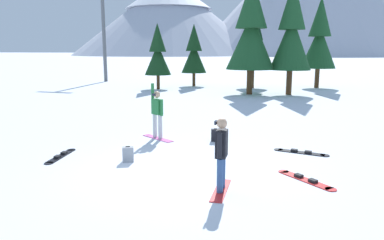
% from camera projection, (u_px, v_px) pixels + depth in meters
% --- Properties ---
extents(ground_plane, '(800.00, 800.00, 0.00)m').
position_uv_depth(ground_plane, '(185.00, 170.00, 9.95)').
color(ground_plane, silver).
extents(snowboarder_foreground, '(0.37, 1.46, 1.72)m').
position_uv_depth(snowboarder_foreground, '(221.00, 153.00, 8.33)').
color(snowboarder_foreground, red).
rests_on(snowboarder_foreground, ground_plane).
extents(snowboarder_midground, '(1.46, 1.01, 2.02)m').
position_uv_depth(snowboarder_midground, '(157.00, 113.00, 13.34)').
color(snowboarder_midground, pink).
rests_on(snowboarder_midground, ground_plane).
extents(loose_snowboard_near_right, '(1.74, 0.58, 0.09)m').
position_uv_depth(loose_snowboard_near_right, '(301.00, 152.00, 11.62)').
color(loose_snowboard_near_right, black).
rests_on(loose_snowboard_near_right, ground_plane).
extents(loose_snowboard_far_spare, '(1.51, 1.36, 0.09)m').
position_uv_depth(loose_snowboard_far_spare, '(306.00, 179.00, 9.17)').
color(loose_snowboard_far_spare, red).
rests_on(loose_snowboard_far_spare, ground_plane).
extents(loose_snowboard_near_left, '(0.54, 1.72, 0.09)m').
position_uv_depth(loose_snowboard_near_left, '(61.00, 156.00, 11.22)').
color(loose_snowboard_near_left, black).
rests_on(loose_snowboard_near_left, ground_plane).
extents(backpack_black, '(0.36, 0.32, 0.47)m').
position_uv_depth(backpack_black, '(216.00, 135.00, 13.07)').
color(backpack_black, black).
rests_on(backpack_black, ground_plane).
extents(backpack_grey, '(0.38, 0.35, 0.47)m').
position_uv_depth(backpack_grey, '(128.00, 154.00, 10.68)').
color(backpack_grey, gray).
rests_on(backpack_grey, ground_plane).
extents(pine_tree_leaning, '(2.93, 2.93, 8.15)m').
position_uv_depth(pine_tree_leaning, '(291.00, 32.00, 26.01)').
color(pine_tree_leaning, '#472D19').
rests_on(pine_tree_leaning, ground_plane).
extents(pine_tree_slender, '(2.18, 2.18, 5.39)m').
position_uv_depth(pine_tree_slender, '(158.00, 53.00, 30.12)').
color(pine_tree_slender, '#472D19').
rests_on(pine_tree_slender, ground_plane).
extents(pine_tree_young, '(2.55, 2.55, 7.03)m').
position_uv_depth(pine_tree_young, '(253.00, 43.00, 30.85)').
color(pine_tree_young, '#472D19').
rests_on(pine_tree_young, ground_plane).
extents(pine_tree_short, '(3.49, 3.49, 8.32)m').
position_uv_depth(pine_tree_short, '(251.00, 31.00, 26.14)').
color(pine_tree_short, '#472D19').
rests_on(pine_tree_short, ground_plane).
extents(pine_tree_broad, '(2.25, 2.25, 5.49)m').
position_uv_depth(pine_tree_broad, '(194.00, 53.00, 32.57)').
color(pine_tree_broad, '#472D19').
rests_on(pine_tree_broad, ground_plane).
extents(pine_tree_twin, '(2.89, 2.89, 7.62)m').
position_uv_depth(pine_tree_twin, '(319.00, 39.00, 30.92)').
color(pine_tree_twin, '#472D19').
rests_on(pine_tree_twin, ground_plane).
extents(ski_lift_tower, '(3.18, 0.36, 9.30)m').
position_uv_depth(ski_lift_tower, '(104.00, 29.00, 37.09)').
color(ski_lift_tower, '#595B60').
rests_on(ski_lift_tower, ground_plane).
extents(peak_north_spur, '(120.99, 120.99, 47.21)m').
position_uv_depth(peak_north_spur, '(169.00, 15.00, 231.08)').
color(peak_north_spur, '#B2B7C6').
rests_on(peak_north_spur, ground_plane).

